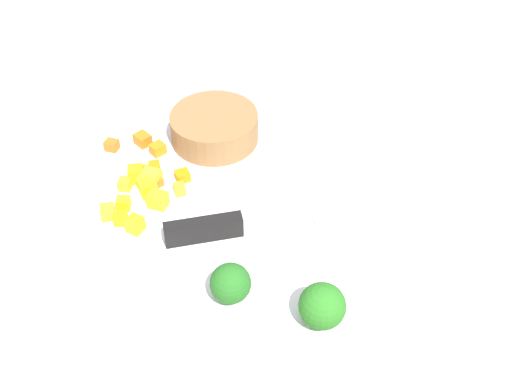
{
  "coord_description": "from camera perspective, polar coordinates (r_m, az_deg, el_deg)",
  "views": [
    {
      "loc": [
        0.05,
        -0.43,
        0.43
      ],
      "look_at": [
        0.0,
        0.0,
        0.02
      ],
      "focal_mm": 39.22,
      "sensor_mm": 36.0,
      "label": 1
    }
  ],
  "objects": [
    {
      "name": "ground_plane",
      "position": [
        0.61,
        0.0,
        -1.5
      ],
      "size": [
        4.0,
        4.0,
        0.0
      ],
      "primitive_type": "plane",
      "color": "gray"
    },
    {
      "name": "cutting_board",
      "position": [
        0.61,
        0.0,
        -1.1
      ],
      "size": [
        0.48,
        0.34,
        0.01
      ],
      "primitive_type": "cube",
      "color": "white",
      "rests_on": "ground_plane"
    },
    {
      "name": "prep_bowl",
      "position": [
        0.67,
        -4.26,
        6.59
      ],
      "size": [
        0.1,
        0.1,
        0.04
      ],
      "primitive_type": "cylinder",
      "color": "olive",
      "rests_on": "cutting_board"
    },
    {
      "name": "chef_knife",
      "position": [
        0.56,
        -0.72,
        -3.28
      ],
      "size": [
        0.29,
        0.11,
        0.02
      ],
      "rotation": [
        0.0,
        0.0,
        0.33
      ],
      "color": "silver",
      "rests_on": "cutting_board"
    },
    {
      "name": "carrot_dice_0",
      "position": [
        0.68,
        -14.5,
        4.64
      ],
      "size": [
        0.02,
        0.02,
        0.01
      ],
      "primitive_type": "cube",
      "rotation": [
        0.0,
        0.0,
        1.36
      ],
      "color": "orange",
      "rests_on": "cutting_board"
    },
    {
      "name": "carrot_dice_1",
      "position": [
        0.68,
        -11.48,
        5.27
      ],
      "size": [
        0.02,
        0.02,
        0.01
      ],
      "primitive_type": "cube",
      "rotation": [
        0.0,
        0.0,
        0.9
      ],
      "color": "orange",
      "rests_on": "cutting_board"
    },
    {
      "name": "carrot_dice_2",
      "position": [
        0.66,
        -9.99,
        4.34
      ],
      "size": [
        0.02,
        0.02,
        0.01
      ],
      "primitive_type": "cube",
      "rotation": [
        0.0,
        0.0,
        2.42
      ],
      "color": "orange",
      "rests_on": "cutting_board"
    },
    {
      "name": "carrot_dice_3",
      "position": [
        0.63,
        -7.5,
        1.64
      ],
      "size": [
        0.02,
        0.02,
        0.01
      ],
      "primitive_type": "cube",
      "rotation": [
        0.0,
        0.0,
        2.09
      ],
      "color": "orange",
      "rests_on": "cutting_board"
    },
    {
      "name": "carrot_dice_4",
      "position": [
        0.64,
        -10.3,
        2.45
      ],
      "size": [
        0.02,
        0.02,
        0.01
      ],
      "primitive_type": "cube",
      "rotation": [
        0.0,
        0.0,
        1.89
      ],
      "color": "orange",
      "rests_on": "cutting_board"
    },
    {
      "name": "carrot_dice_5",
      "position": [
        0.62,
        -9.98,
        1.04
      ],
      "size": [
        0.01,
        0.01,
        0.01
      ],
      "primitive_type": "cube",
      "rotation": [
        0.0,
        0.0,
        0.78
      ],
      "color": "orange",
      "rests_on": "cutting_board"
    },
    {
      "name": "carrot_dice_6",
      "position": [
        0.64,
        -11.56,
        2.02
      ],
      "size": [
        0.02,
        0.01,
        0.01
      ],
      "primitive_type": "cube",
      "rotation": [
        0.0,
        0.0,
        0.01
      ],
      "color": "orange",
      "rests_on": "cutting_board"
    },
    {
      "name": "pepper_dice_0",
      "position": [
        0.61,
        -7.84,
        0.14
      ],
      "size": [
        0.02,
        0.02,
        0.01
      ],
      "primitive_type": "cube",
      "rotation": [
        0.0,
        0.0,
        2.02
      ],
      "color": "yellow",
      "rests_on": "cutting_board"
    },
    {
      "name": "pepper_dice_1",
      "position": [
        0.6,
        -13.37,
        -1.17
      ],
      "size": [
        0.01,
        0.01,
        0.01
      ],
      "primitive_type": "cube",
      "rotation": [
        0.0,
        0.0,
        1.64
      ],
      "color": "yellow",
      "rests_on": "cutting_board"
    },
    {
      "name": "pepper_dice_2",
      "position": [
        0.61,
        -11.09,
        0.39
      ],
      "size": [
        0.02,
        0.02,
        0.02
      ],
      "primitive_type": "cube",
      "rotation": [
        0.0,
        0.0,
        2.13
      ],
      "color": "yellow",
      "rests_on": "cutting_board"
    },
    {
      "name": "pepper_dice_3",
      "position": [
        0.58,
        -12.24,
        -3.26
      ],
      "size": [
        0.02,
        0.02,
        0.02
      ],
      "primitive_type": "cube",
      "rotation": [
        0.0,
        0.0,
        2.73
      ],
      "color": "yellow",
      "rests_on": "cutting_board"
    },
    {
      "name": "pepper_dice_4",
      "position": [
        0.63,
        -12.15,
        1.8
      ],
      "size": [
        0.02,
        0.02,
        0.02
      ],
      "primitive_type": "cube",
      "rotation": [
        0.0,
        0.0,
        1.85
      ],
      "color": "yellow",
      "rests_on": "cutting_board"
    },
    {
      "name": "pepper_dice_5",
      "position": [
        0.6,
        -9.98,
        -0.8
      ],
      "size": [
        0.02,
        0.02,
        0.02
      ],
      "primitive_type": "cube",
      "rotation": [
        0.0,
        0.0,
        1.34
      ],
      "color": "yellow",
      "rests_on": "cutting_board"
    },
    {
      "name": "pepper_dice_6",
      "position": [
        0.62,
        -10.74,
        1.25
      ],
      "size": [
        0.02,
        0.03,
        0.02
      ],
      "primitive_type": "cube",
      "rotation": [
        0.0,
        0.0,
        1.37
      ],
      "color": "yellow",
      "rests_on": "cutting_board"
    },
    {
      "name": "pepper_dice_7",
      "position": [
        0.6,
        -14.89,
        -1.98
      ],
      "size": [
        0.02,
        0.02,
        0.01
      ],
      "primitive_type": "cube",
      "rotation": [
        0.0,
        0.0,
        1.94
      ],
      "color": "yellow",
      "rests_on": "cutting_board"
    },
    {
      "name": "pepper_dice_8",
      "position": [
        0.62,
        -13.31,
        0.53
      ],
      "size": [
        0.01,
        0.01,
        0.01
      ],
      "primitive_type": "cube",
      "rotation": [
        0.0,
        0.0,
        1.52
      ],
      "color": "yellow",
      "rests_on": "cutting_board"
    },
    {
      "name": "pepper_dice_9",
      "position": [
        0.59,
        -13.64,
        -2.63
      ],
      "size": [
        0.02,
        0.02,
        0.01
      ],
      "primitive_type": "cube",
      "rotation": [
        0.0,
        0.0,
        1.79
      ],
      "color": "yellow",
      "rests_on": "cutting_board"
    },
    {
      "name": "broccoli_floret_0",
      "position": [
        0.49,
        6.76,
        -11.5
      ],
      "size": [
        0.04,
        0.04,
        0.04
      ],
      "color": "#8CAB64",
      "rests_on": "cutting_board"
    },
    {
      "name": "broccoli_floret_1",
      "position": [
        0.5,
        -2.61,
        -9.32
      ],
      "size": [
        0.04,
        0.04,
        0.04
      ],
      "color": "#86AD55",
      "rests_on": "cutting_board"
    }
  ]
}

